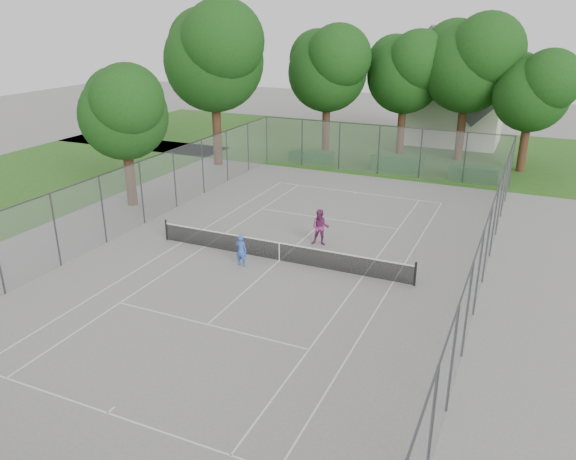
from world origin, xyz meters
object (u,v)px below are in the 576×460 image
at_px(tennis_net, 279,251).
at_px(girl_player, 241,250).
at_px(woman_player, 320,228).
at_px(house, 455,97).

distance_m(tennis_net, girl_player, 1.84).
relative_size(girl_player, woman_player, 0.83).
bearing_deg(tennis_net, woman_player, 68.32).
xyz_separation_m(house, woman_player, (-2.05, -27.48, -3.12)).
xyz_separation_m(house, girl_player, (-4.47, -31.31, -3.28)).
bearing_deg(tennis_net, girl_player, -138.75).
bearing_deg(girl_player, tennis_net, -136.78).
bearing_deg(woman_player, tennis_net, -124.51).
distance_m(girl_player, woman_player, 4.53).
bearing_deg(house, tennis_net, -95.87).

